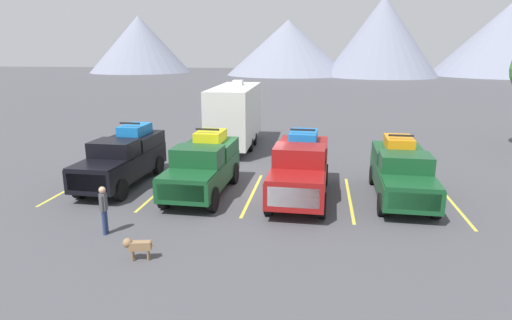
# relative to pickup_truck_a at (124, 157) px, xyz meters

# --- Properties ---
(ground_plane) EXTENTS (240.00, 240.00, 0.00)m
(ground_plane) POSITION_rel_pickup_truck_a_xyz_m (5.86, -0.00, -1.19)
(ground_plane) COLOR #47474C
(pickup_truck_a) EXTENTS (2.15, 5.74, 2.62)m
(pickup_truck_a) POSITION_rel_pickup_truck_a_xyz_m (0.00, 0.00, 0.00)
(pickup_truck_a) COLOR black
(pickup_truck_a) RESTS_ON ground
(pickup_truck_b) EXTENTS (2.27, 5.30, 2.60)m
(pickup_truck_b) POSITION_rel_pickup_truck_a_xyz_m (3.83, -0.77, -0.00)
(pickup_truck_b) COLOR #144723
(pickup_truck_b) RESTS_ON ground
(pickup_truck_c) EXTENTS (2.31, 5.92, 2.64)m
(pickup_truck_c) POSITION_rel_pickup_truck_a_xyz_m (7.81, -0.67, 0.04)
(pickup_truck_c) COLOR maroon
(pickup_truck_c) RESTS_ON ground
(pickup_truck_d) EXTENTS (2.25, 5.69, 2.43)m
(pickup_truck_d) POSITION_rel_pickup_truck_a_xyz_m (11.83, -0.19, -0.08)
(pickup_truck_d) COLOR #144723
(pickup_truck_d) RESTS_ON ground
(lot_stripe_a) EXTENTS (0.12, 5.50, 0.01)m
(lot_stripe_a) POSITION_rel_pickup_truck_a_xyz_m (-2.06, -0.63, -1.19)
(lot_stripe_a) COLOR gold
(lot_stripe_a) RESTS_ON ground
(lot_stripe_b) EXTENTS (0.12, 5.50, 0.01)m
(lot_stripe_b) POSITION_rel_pickup_truck_a_xyz_m (1.90, -0.63, -1.19)
(lot_stripe_b) COLOR gold
(lot_stripe_b) RESTS_ON ground
(lot_stripe_c) EXTENTS (0.12, 5.50, 0.01)m
(lot_stripe_c) POSITION_rel_pickup_truck_a_xyz_m (5.86, -0.63, -1.19)
(lot_stripe_c) COLOR gold
(lot_stripe_c) RESTS_ON ground
(lot_stripe_d) EXTENTS (0.12, 5.50, 0.01)m
(lot_stripe_d) POSITION_rel_pickup_truck_a_xyz_m (9.82, -0.63, -1.19)
(lot_stripe_d) COLOR gold
(lot_stripe_d) RESTS_ON ground
(lot_stripe_e) EXTENTS (0.12, 5.50, 0.01)m
(lot_stripe_e) POSITION_rel_pickup_truck_a_xyz_m (13.77, -0.63, -1.19)
(lot_stripe_e) COLOR gold
(lot_stripe_e) RESTS_ON ground
(camper_trailer_a) EXTENTS (2.50, 8.51, 3.99)m
(camper_trailer_a) POSITION_rel_pickup_truck_a_xyz_m (3.49, 7.91, 0.91)
(camper_trailer_a) COLOR silver
(camper_trailer_a) RESTS_ON ground
(person_a) EXTENTS (0.22, 0.35, 1.61)m
(person_a) POSITION_rel_pickup_truck_a_xyz_m (1.75, -5.33, -0.27)
(person_a) COLOR navy
(person_a) RESTS_ON ground
(dog) EXTENTS (0.89, 0.39, 0.67)m
(dog) POSITION_rel_pickup_truck_a_xyz_m (3.48, -6.91, -0.75)
(dog) COLOR olive
(dog) RESTS_ON ground
(mountain_ridge) EXTENTS (114.64, 34.98, 16.70)m
(mountain_ridge) POSITION_rel_pickup_truck_a_xyz_m (14.48, 87.58, 6.17)
(mountain_ridge) COLOR gray
(mountain_ridge) RESTS_ON ground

